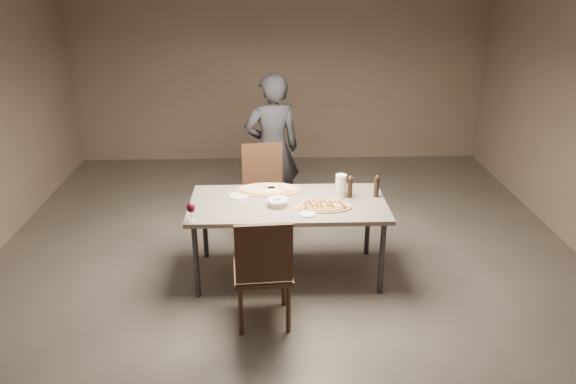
{
  "coord_description": "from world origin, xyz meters",
  "views": [
    {
      "loc": [
        -0.16,
        -4.72,
        2.77
      ],
      "look_at": [
        0.0,
        0.0,
        0.85
      ],
      "focal_mm": 35.0,
      "sensor_mm": 36.0,
      "label": 1
    }
  ],
  "objects_px": {
    "zucchini_pizza": "(324,206)",
    "carafe": "(341,186)",
    "chair_near": "(263,267)",
    "pepper_mill_left": "(350,187)",
    "diner": "(272,149)",
    "bread_basket": "(277,202)",
    "dining_table": "(288,208)",
    "chair_far": "(264,185)",
    "ham_pizza": "(269,189)"
  },
  "relations": [
    {
      "from": "carafe",
      "to": "chair_far",
      "type": "relative_size",
      "value": 0.22
    },
    {
      "from": "zucchini_pizza",
      "to": "ham_pizza",
      "type": "distance_m",
      "value": 0.65
    },
    {
      "from": "zucchini_pizza",
      "to": "diner",
      "type": "relative_size",
      "value": 0.29
    },
    {
      "from": "dining_table",
      "to": "chair_far",
      "type": "bearing_deg",
      "value": 103.51
    },
    {
      "from": "pepper_mill_left",
      "to": "diner",
      "type": "bearing_deg",
      "value": 121.57
    },
    {
      "from": "diner",
      "to": "bread_basket",
      "type": "bearing_deg",
      "value": 78.39
    },
    {
      "from": "dining_table",
      "to": "ham_pizza",
      "type": "xyz_separation_m",
      "value": [
        -0.18,
        0.28,
        0.07
      ]
    },
    {
      "from": "bread_basket",
      "to": "chair_far",
      "type": "xyz_separation_m",
      "value": [
        -0.13,
        1.03,
        -0.24
      ]
    },
    {
      "from": "bread_basket",
      "to": "carafe",
      "type": "height_order",
      "value": "carafe"
    },
    {
      "from": "dining_table",
      "to": "diner",
      "type": "distance_m",
      "value": 1.28
    },
    {
      "from": "ham_pizza",
      "to": "diner",
      "type": "relative_size",
      "value": 0.36
    },
    {
      "from": "dining_table",
      "to": "diner",
      "type": "relative_size",
      "value": 1.05
    },
    {
      "from": "chair_near",
      "to": "bread_basket",
      "type": "bearing_deg",
      "value": 76.37
    },
    {
      "from": "dining_table",
      "to": "bread_basket",
      "type": "relative_size",
      "value": 9.32
    },
    {
      "from": "chair_near",
      "to": "pepper_mill_left",
      "type": "bearing_deg",
      "value": 45.21
    },
    {
      "from": "bread_basket",
      "to": "carafe",
      "type": "xyz_separation_m",
      "value": [
        0.6,
        0.2,
        0.07
      ]
    },
    {
      "from": "chair_near",
      "to": "carafe",
      "type": "bearing_deg",
      "value": 48.88
    },
    {
      "from": "bread_basket",
      "to": "carafe",
      "type": "relative_size",
      "value": 0.9
    },
    {
      "from": "zucchini_pizza",
      "to": "chair_near",
      "type": "bearing_deg",
      "value": -138.66
    },
    {
      "from": "dining_table",
      "to": "chair_far",
      "type": "distance_m",
      "value": 0.98
    },
    {
      "from": "bread_basket",
      "to": "diner",
      "type": "bearing_deg",
      "value": 91.44
    },
    {
      "from": "dining_table",
      "to": "pepper_mill_left",
      "type": "relative_size",
      "value": 8.51
    },
    {
      "from": "zucchini_pizza",
      "to": "chair_near",
      "type": "distance_m",
      "value": 0.91
    },
    {
      "from": "zucchini_pizza",
      "to": "carafe",
      "type": "height_order",
      "value": "carafe"
    },
    {
      "from": "ham_pizza",
      "to": "pepper_mill_left",
      "type": "distance_m",
      "value": 0.78
    },
    {
      "from": "zucchini_pizza",
      "to": "bread_basket",
      "type": "distance_m",
      "value": 0.42
    },
    {
      "from": "dining_table",
      "to": "bread_basket",
      "type": "bearing_deg",
      "value": -140.88
    },
    {
      "from": "pepper_mill_left",
      "to": "chair_near",
      "type": "relative_size",
      "value": 0.22
    },
    {
      "from": "carafe",
      "to": "chair_near",
      "type": "xyz_separation_m",
      "value": [
        -0.72,
        -0.96,
        -0.31
      ]
    },
    {
      "from": "carafe",
      "to": "diner",
      "type": "relative_size",
      "value": 0.13
    },
    {
      "from": "pepper_mill_left",
      "to": "diner",
      "type": "distance_m",
      "value": 1.36
    },
    {
      "from": "carafe",
      "to": "diner",
      "type": "xyz_separation_m",
      "value": [
        -0.63,
        1.14,
        -0.0
      ]
    },
    {
      "from": "pepper_mill_left",
      "to": "chair_far",
      "type": "height_order",
      "value": "chair_far"
    },
    {
      "from": "dining_table",
      "to": "diner",
      "type": "bearing_deg",
      "value": 95.99
    },
    {
      "from": "ham_pizza",
      "to": "pepper_mill_left",
      "type": "xyz_separation_m",
      "value": [
        0.76,
        -0.18,
        0.08
      ]
    },
    {
      "from": "zucchini_pizza",
      "to": "bread_basket",
      "type": "relative_size",
      "value": 2.61
    },
    {
      "from": "zucchini_pizza",
      "to": "carafe",
      "type": "relative_size",
      "value": 2.35
    },
    {
      "from": "dining_table",
      "to": "chair_near",
      "type": "height_order",
      "value": "chair_near"
    },
    {
      "from": "dining_table",
      "to": "zucchini_pizza",
      "type": "height_order",
      "value": "zucchini_pizza"
    },
    {
      "from": "ham_pizza",
      "to": "chair_near",
      "type": "distance_m",
      "value": 1.14
    },
    {
      "from": "bread_basket",
      "to": "zucchini_pizza",
      "type": "bearing_deg",
      "value": -7.69
    },
    {
      "from": "bread_basket",
      "to": "pepper_mill_left",
      "type": "bearing_deg",
      "value": 14.85
    },
    {
      "from": "ham_pizza",
      "to": "chair_near",
      "type": "relative_size",
      "value": 0.63
    },
    {
      "from": "chair_near",
      "to": "diner",
      "type": "bearing_deg",
      "value": 83.32
    },
    {
      "from": "chair_far",
      "to": "diner",
      "type": "xyz_separation_m",
      "value": [
        0.1,
        0.31,
        0.3
      ]
    },
    {
      "from": "carafe",
      "to": "chair_near",
      "type": "bearing_deg",
      "value": -126.98
    },
    {
      "from": "dining_table",
      "to": "chair_near",
      "type": "distance_m",
      "value": 0.88
    },
    {
      "from": "zucchini_pizza",
      "to": "pepper_mill_left",
      "type": "height_order",
      "value": "pepper_mill_left"
    },
    {
      "from": "ham_pizza",
      "to": "bread_basket",
      "type": "distance_m",
      "value": 0.37
    },
    {
      "from": "diner",
      "to": "chair_far",
      "type": "bearing_deg",
      "value": 59.96
    }
  ]
}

